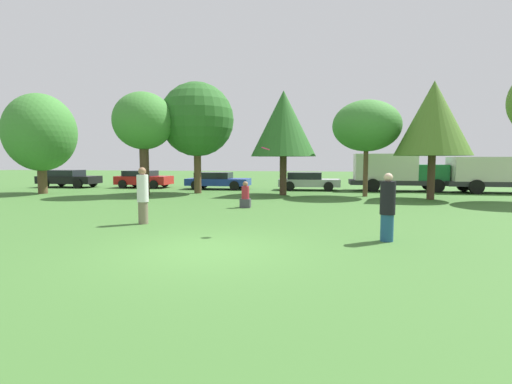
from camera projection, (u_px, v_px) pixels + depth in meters
name	position (u px, v px, depth m)	size (l,w,h in m)	color
ground_plane	(206.00, 250.00, 8.54)	(120.00, 120.00, 0.00)	#3D6B2D
person_thrower	(143.00, 195.00, 12.01)	(0.36, 0.36, 1.79)	#726651
person_catcher	(387.00, 207.00, 9.43)	(0.37, 0.37, 1.70)	navy
frisbee	(266.00, 149.00, 10.49)	(0.24, 0.24, 0.10)	#F21E72
bystander_sitting	(245.00, 197.00, 16.17)	(0.43, 0.36, 1.12)	#3F3F47
tree_0	(40.00, 133.00, 22.63)	(4.08, 4.08, 5.94)	brown
tree_1	(143.00, 122.00, 21.45)	(3.39, 3.39, 5.83)	#473323
tree_2	(197.00, 120.00, 22.83)	(4.41, 4.41, 6.65)	brown
tree_3	(283.00, 124.00, 21.68)	(3.72, 3.72, 5.95)	#473323
tree_4	(367.00, 126.00, 20.81)	(3.70, 3.70, 5.28)	brown
tree_5	(433.00, 119.00, 19.19)	(3.75, 3.75, 5.99)	#473323
parked_car_black	(68.00, 178.00, 28.22)	(4.27, 2.06, 1.28)	black
parked_car_red	(143.00, 179.00, 27.77)	(3.82, 2.10, 1.24)	red
parked_car_blue	(217.00, 180.00, 26.38)	(4.32, 2.02, 1.16)	#1E389E
parked_car_silver	(308.00, 181.00, 25.54)	(4.03, 1.99, 1.19)	#B2B2B7
delivery_truck_green	(395.00, 171.00, 24.76)	(6.14, 2.21, 2.42)	#2D2D33
delivery_truck_white	(501.00, 173.00, 23.20)	(6.72, 2.28, 2.20)	#2D2D33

